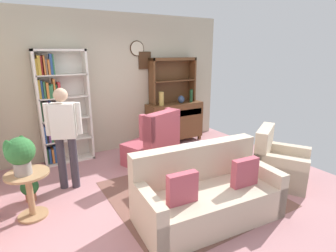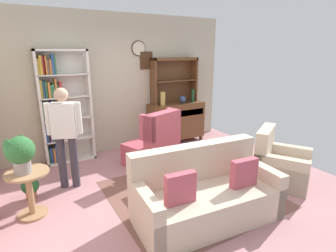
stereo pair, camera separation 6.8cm
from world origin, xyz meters
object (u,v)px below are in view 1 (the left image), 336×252
object	(u,v)px
sideboard_hutch	(172,74)
couch_floral	(206,195)
bottle_wine	(191,96)
wingback_chair	(154,146)
potted_plant_small	(30,188)
person_reading	(65,132)
bookshelf	(59,109)
potted_plant_large	(20,153)
sideboard	(175,121)
vase_round	(181,99)
plant_stand	(30,190)
book_stack	(172,160)
vase_tall	(161,99)
coffee_table	(177,167)
armchair_floral	(279,165)

from	to	relation	value
sideboard_hutch	couch_floral	size ratio (longest dim) A/B	0.59
sideboard_hutch	bottle_wine	world-z (taller)	sideboard_hutch
wingback_chair	potted_plant_small	bearing A→B (deg)	-175.45
potted_plant_small	person_reading	bearing A→B (deg)	11.55
bookshelf	potted_plant_large	distance (m)	1.83
bookshelf	sideboard	world-z (taller)	bookshelf
vase_round	plant_stand	bearing A→B (deg)	-155.26
bookshelf	potted_plant_large	bearing A→B (deg)	-113.69
bottle_wine	book_stack	world-z (taller)	bottle_wine
person_reading	bookshelf	bearing A→B (deg)	83.82
vase_round	wingback_chair	xyz separation A→B (m)	(-1.19, -0.91, -0.62)
potted_plant_small	sideboard	bearing A→B (deg)	19.96
sideboard	potted_plant_large	world-z (taller)	potted_plant_large
potted_plant_large	person_reading	xyz separation A→B (m)	(0.61, 0.57, 0.02)
sideboard_hutch	vase_round	size ratio (longest dim) A/B	6.47
vase_round	bottle_wine	xyz separation A→B (m)	(0.26, -0.02, 0.06)
bottle_wine	potted_plant_large	distance (m)	3.88
wingback_chair	sideboard	bearing A→B (deg)	42.60
couch_floral	book_stack	xyz separation A→B (m)	(0.04, 0.90, 0.13)
sideboard_hutch	bottle_wine	xyz separation A→B (m)	(0.39, -0.20, -0.49)
person_reading	vase_round	bearing A→B (deg)	19.50
sideboard_hutch	couch_floral	xyz separation A→B (m)	(-1.22, -2.83, -1.25)
vase_tall	couch_floral	distance (m)	2.87
couch_floral	potted_plant_small	distance (m)	2.48
vase_tall	potted_plant_large	xyz separation A→B (m)	(-2.79, -1.51, -0.18)
plant_stand	person_reading	xyz separation A→B (m)	(0.57, 0.55, 0.53)
bottle_wine	wingback_chair	bearing A→B (deg)	-148.61
potted_plant_large	vase_round	bearing A→B (deg)	24.70
vase_tall	coffee_table	world-z (taller)	vase_tall
potted_plant_large	bottle_wine	bearing A→B (deg)	22.79
potted_plant_small	armchair_floral	bearing A→B (deg)	-21.81
couch_floral	book_stack	size ratio (longest dim) A/B	8.47
vase_tall	couch_floral	xyz separation A→B (m)	(-0.83, -2.64, -0.75)
plant_stand	potted_plant_large	xyz separation A→B (m)	(-0.04, -0.02, 0.51)
sideboard_hutch	armchair_floral	size ratio (longest dim) A/B	1.04
couch_floral	potted_plant_small	xyz separation A→B (m)	(-1.91, 1.58, -0.12)
vase_tall	vase_round	distance (m)	0.52
armchair_floral	wingback_chair	size ratio (longest dim) A/B	1.00
bookshelf	sideboard	xyz separation A→B (m)	(2.45, -0.08, -0.53)
sideboard_hutch	coffee_table	bearing A→B (deg)	-119.56
vase_tall	plant_stand	size ratio (longest dim) A/B	0.48
wingback_chair	coffee_table	xyz separation A→B (m)	(-0.08, -0.92, -0.03)
bookshelf	vase_tall	world-z (taller)	bookshelf
vase_tall	potted_plant_large	world-z (taller)	vase_tall
plant_stand	vase_round	bearing A→B (deg)	24.74
wingback_chair	vase_round	bearing A→B (deg)	37.33
vase_tall	couch_floral	size ratio (longest dim) A/B	0.16
vase_tall	wingback_chair	xyz separation A→B (m)	(-0.67, -0.89, -0.68)
sideboard_hutch	armchair_floral	distance (m)	2.97
bottle_wine	sideboard_hutch	bearing A→B (deg)	153.04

